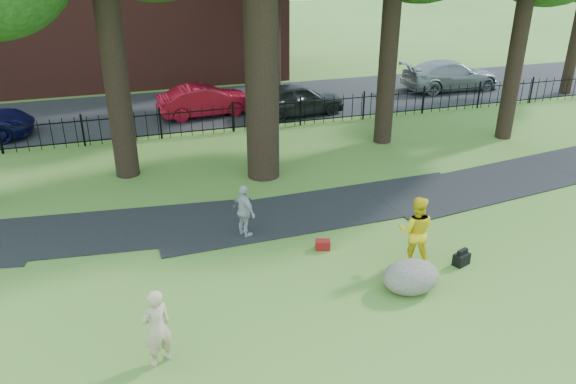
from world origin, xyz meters
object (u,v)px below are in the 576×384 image
object	(u,v)px
woman	(157,328)
red_sedan	(205,101)
boulder	(411,275)
man	(416,231)

from	to	relation	value
woman	red_sedan	distance (m)	16.48
red_sedan	boulder	bearing A→B (deg)	-177.25
woman	man	bearing A→B (deg)	170.26
man	red_sedan	size ratio (longest dim) A/B	0.43
man	red_sedan	distance (m)	14.54
boulder	woman	bearing A→B (deg)	-172.35
woman	red_sedan	bearing A→B (deg)	-128.13
red_sedan	woman	bearing A→B (deg)	161.62
man	boulder	bearing A→B (deg)	87.73
boulder	red_sedan	distance (m)	15.46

